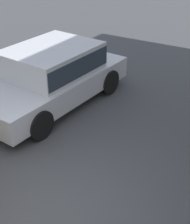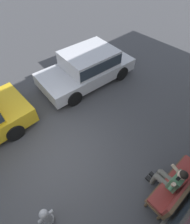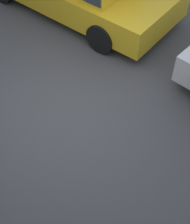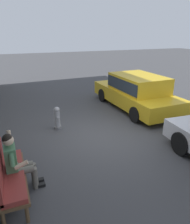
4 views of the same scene
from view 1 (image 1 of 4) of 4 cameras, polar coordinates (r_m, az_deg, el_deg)
parked_car_near at (r=8.29m, az=-7.42°, el=6.41°), size 4.19×2.14×1.39m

